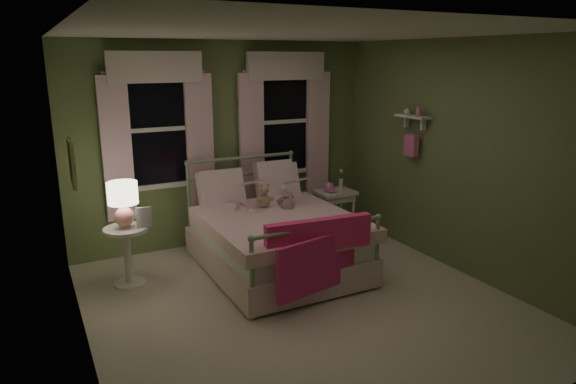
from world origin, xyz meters
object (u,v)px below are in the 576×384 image
nightstand_left (127,248)px  nightstand_right (335,198)px  child_right (279,178)px  teddy_bear (264,197)px  child_left (237,184)px  table_lamp (123,200)px  bed (275,238)px

nightstand_left → nightstand_right: 2.82m
child_right → nightstand_right: bearing=-156.7°
child_right → teddy_bear: size_ratio=2.63×
child_left → nightstand_left: bearing=-9.8°
table_lamp → teddy_bear: bearing=-1.6°
bed → table_lamp: bed is taller
child_left → table_lamp: child_left is taller
child_right → nightstand_left: child_right is taller
nightstand_right → teddy_bear: bearing=-164.5°
child_left → bed: bearing=108.7°
nightstand_left → bed: bearing=-11.3°
bed → table_lamp: 1.73m
bed → child_right: size_ratio=2.62×
child_left → nightstand_left: (-1.31, -0.11, -0.53)m
teddy_bear → nightstand_right: 1.28m
bed → table_lamp: bearing=168.7°
teddy_bear → table_lamp: 1.60m
nightstand_left → table_lamp: (0.00, -0.00, 0.54)m
bed → child_right: (0.27, 0.43, 0.58)m
nightstand_left → nightstand_right: same height
child_left → child_right: child_right is taller
child_right → table_lamp: 1.87m
child_left → teddy_bear: (0.28, -0.16, -0.15)m
bed → teddy_bear: bearing=91.2°
nightstand_left → nightstand_right: size_ratio=1.02×
bed → child_left: (-0.29, 0.43, 0.57)m
child_left → child_right: bearing=165.2°
teddy_bear → table_lamp: size_ratio=0.62×
teddy_bear → nightstand_right: teddy_bear is taller
child_left → nightstand_right: child_left is taller
child_left → table_lamp: 1.32m
bed → child_right: 0.78m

